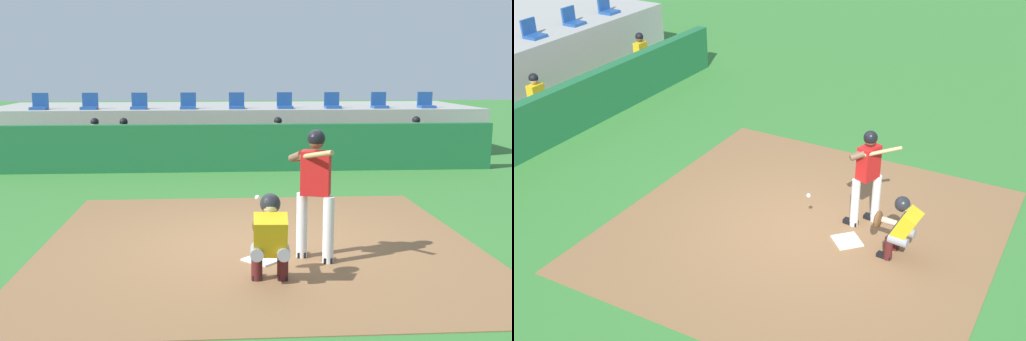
% 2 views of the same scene
% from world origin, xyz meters
% --- Properties ---
extents(ground_plane, '(80.00, 80.00, 0.00)m').
position_xyz_m(ground_plane, '(0.00, 0.00, 0.00)').
color(ground_plane, '#387A33').
extents(dirt_infield, '(6.40, 6.40, 0.01)m').
position_xyz_m(dirt_infield, '(0.00, 0.00, 0.01)').
color(dirt_infield, olive).
rests_on(dirt_infield, ground).
extents(home_plate, '(0.62, 0.62, 0.02)m').
position_xyz_m(home_plate, '(0.00, -0.80, 0.02)').
color(home_plate, white).
rests_on(home_plate, dirt_infield).
extents(batter_at_plate, '(0.59, 0.86, 1.80)m').
position_xyz_m(batter_at_plate, '(0.69, -0.83, 1.04)').
color(batter_at_plate, silver).
rests_on(batter_at_plate, ground).
extents(catcher_crouched, '(0.50, 1.98, 1.13)m').
position_xyz_m(catcher_crouched, '(0.01, -1.67, 0.61)').
color(catcher_crouched, gray).
rests_on(catcher_crouched, ground).
extents(dugout_wall, '(13.00, 0.30, 1.20)m').
position_xyz_m(dugout_wall, '(0.00, 6.50, 0.60)').
color(dugout_wall, '#1E6638').
rests_on(dugout_wall, ground).
extents(dugout_bench, '(11.80, 0.44, 0.45)m').
position_xyz_m(dugout_bench, '(0.00, 7.50, 0.23)').
color(dugout_bench, olive).
rests_on(dugout_bench, ground).
extents(dugout_player_0, '(0.49, 0.70, 1.30)m').
position_xyz_m(dugout_player_0, '(-3.83, 7.34, 0.67)').
color(dugout_player_0, '#939399').
rests_on(dugout_player_0, ground).
extents(dugout_player_1, '(0.49, 0.70, 1.30)m').
position_xyz_m(dugout_player_1, '(-3.07, 7.34, 0.67)').
color(dugout_player_1, '#939399').
rests_on(dugout_player_1, ground).
extents(dugout_player_2, '(0.49, 0.70, 1.30)m').
position_xyz_m(dugout_player_2, '(1.05, 7.34, 0.67)').
color(dugout_player_2, '#939399').
rests_on(dugout_player_2, ground).
extents(dugout_player_3, '(0.49, 0.70, 1.30)m').
position_xyz_m(dugout_player_3, '(4.86, 7.34, 0.67)').
color(dugout_player_3, '#939399').
rests_on(dugout_player_3, ground).
extents(stands_platform, '(15.00, 4.40, 1.40)m').
position_xyz_m(stands_platform, '(0.00, 10.90, 0.70)').
color(stands_platform, '#9E9E99').
rests_on(stands_platform, ground).
extents(stadium_seat_0, '(0.46, 0.46, 0.48)m').
position_xyz_m(stadium_seat_0, '(-5.78, 9.38, 1.53)').
color(stadium_seat_0, '#1E478C').
rests_on(stadium_seat_0, stands_platform).
extents(stadium_seat_1, '(0.46, 0.46, 0.48)m').
position_xyz_m(stadium_seat_1, '(-4.33, 9.38, 1.53)').
color(stadium_seat_1, '#1E478C').
rests_on(stadium_seat_1, stands_platform).
extents(stadium_seat_2, '(0.46, 0.46, 0.48)m').
position_xyz_m(stadium_seat_2, '(-2.89, 9.38, 1.53)').
color(stadium_seat_2, '#1E478C').
rests_on(stadium_seat_2, stands_platform).
extents(stadium_seat_3, '(0.46, 0.46, 0.48)m').
position_xyz_m(stadium_seat_3, '(-1.44, 9.38, 1.53)').
color(stadium_seat_3, '#1E478C').
rests_on(stadium_seat_3, stands_platform).
extents(stadium_seat_4, '(0.46, 0.46, 0.48)m').
position_xyz_m(stadium_seat_4, '(0.00, 9.38, 1.53)').
color(stadium_seat_4, '#1E478C').
rests_on(stadium_seat_4, stands_platform).
extents(stadium_seat_5, '(0.46, 0.46, 0.48)m').
position_xyz_m(stadium_seat_5, '(1.44, 9.38, 1.53)').
color(stadium_seat_5, '#1E478C').
rests_on(stadium_seat_5, stands_platform).
extents(stadium_seat_6, '(0.46, 0.46, 0.48)m').
position_xyz_m(stadium_seat_6, '(2.89, 9.38, 1.53)').
color(stadium_seat_6, '#1E478C').
rests_on(stadium_seat_6, stands_platform).
extents(stadium_seat_7, '(0.46, 0.46, 0.48)m').
position_xyz_m(stadium_seat_7, '(4.33, 9.38, 1.53)').
color(stadium_seat_7, '#1E478C').
rests_on(stadium_seat_7, stands_platform).
extents(stadium_seat_8, '(0.46, 0.46, 0.48)m').
position_xyz_m(stadium_seat_8, '(5.78, 9.38, 1.53)').
color(stadium_seat_8, '#1E478C').
rests_on(stadium_seat_8, stands_platform).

